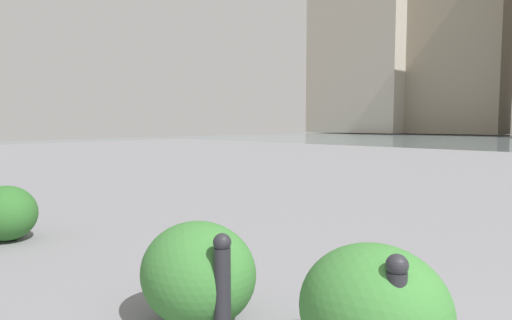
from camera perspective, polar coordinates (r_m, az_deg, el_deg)
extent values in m
cube|color=gray|center=(74.32, 24.13, 15.90)|extent=(14.35, 10.01, 32.98)
cube|color=#B2A899|center=(78.10, 14.00, 16.17)|extent=(15.54, 12.51, 34.52)
sphere|color=#232328|center=(2.75, 17.27, -12.50)|extent=(0.13, 0.13, 0.13)
cylinder|color=#232328|center=(3.36, -4.23, -16.92)|extent=(0.12, 0.12, 0.73)
sphere|color=#232328|center=(3.23, -4.27, -10.27)|extent=(0.13, 0.13, 0.13)
ellipsoid|color=#387533|center=(3.13, 14.53, -17.69)|extent=(0.98, 0.88, 0.84)
ellipsoid|color=#387533|center=(3.73, -7.27, -13.92)|extent=(0.97, 0.87, 0.82)
ellipsoid|color=#2D6628|center=(7.07, -28.89, -5.87)|extent=(0.88, 0.79, 0.75)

